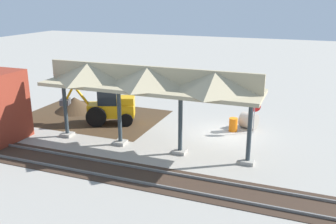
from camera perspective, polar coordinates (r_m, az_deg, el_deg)
The scene contains 9 objects.
ground_plane at distance 24.66m, azimuth 8.78°, elevation -3.33°, with size 120.00×120.00×0.00m, color #9E998E.
dirt_work_zone at distance 28.41m, azimuth -11.40°, elevation -0.69°, with size 10.17×7.00×0.01m, color #42301E.
platform_canopy at distance 20.91m, azimuth -3.02°, elevation 5.03°, with size 12.68×3.20×4.90m.
rail_tracks at distance 18.05m, azimuth 3.48°, elevation -11.04°, with size 60.00×2.58×0.15m.
stop_sign at distance 24.67m, azimuth 13.05°, elevation 0.34°, with size 0.76×0.06×2.23m.
backhoe at distance 26.37m, azimuth -8.94°, elevation 0.93°, with size 5.11×2.97×2.82m.
dirt_mound at distance 30.17m, azimuth -13.96°, elevation 0.18°, with size 6.22×6.22×2.21m, color #42301E.
concrete_pipe at distance 25.87m, azimuth 12.19°, elevation -1.28°, with size 1.32×1.36×1.07m.
traffic_barrel at distance 25.12m, azimuth 9.91°, elevation -1.91°, with size 0.56×0.56×0.90m, color orange.
Camera 1 is at (-4.72, 22.65, 8.56)m, focal length 40.00 mm.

